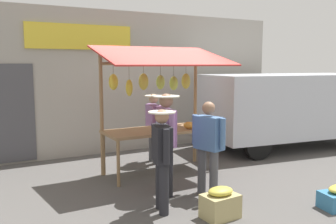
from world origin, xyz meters
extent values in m
plane|color=#514F4C|center=(0.00, 0.00, 0.00)|extent=(40.00, 40.00, 0.00)
cube|color=#9E998E|center=(0.00, -2.20, 1.70)|extent=(9.00, 0.25, 3.40)
cube|color=yellow|center=(0.96, -2.06, 2.75)|extent=(2.40, 0.06, 0.56)
cube|color=olive|center=(0.00, 0.00, 0.85)|extent=(2.20, 0.90, 0.05)
cylinder|color=olive|center=(1.04, 0.39, 0.41)|extent=(0.06, 0.06, 0.83)
cylinder|color=olive|center=(-1.04, 0.39, 0.41)|extent=(0.06, 0.06, 0.83)
cylinder|color=olive|center=(1.04, -0.39, 0.41)|extent=(0.06, 0.06, 0.83)
cylinder|color=olive|center=(-1.04, -0.39, 0.41)|extent=(0.06, 0.06, 0.83)
cylinder|color=olive|center=(1.06, -0.40, 1.18)|extent=(0.07, 0.07, 2.35)
cylinder|color=olive|center=(-1.06, -0.40, 1.18)|extent=(0.07, 0.07, 2.35)
cylinder|color=olive|center=(0.00, -0.40, 2.15)|extent=(2.12, 0.06, 0.06)
cube|color=#B72D28|center=(0.00, 0.15, 2.30)|extent=(2.50, 1.46, 0.39)
cylinder|color=brown|center=(-0.78, -0.34, 2.05)|extent=(0.01, 0.01, 0.20)
ellipsoid|color=gold|center=(-0.78, -0.34, 1.78)|extent=(0.23, 0.21, 0.33)
cylinder|color=brown|center=(-0.50, -0.37, 2.02)|extent=(0.01, 0.01, 0.26)
ellipsoid|color=#B2CC4C|center=(-0.50, -0.37, 1.75)|extent=(0.23, 0.23, 0.29)
cylinder|color=brown|center=(-0.19, -0.36, 2.04)|extent=(0.01, 0.01, 0.23)
ellipsoid|color=#B2CC4C|center=(-0.19, -0.36, 1.77)|extent=(0.26, 0.28, 0.29)
cylinder|color=brown|center=(0.17, -0.40, 2.06)|extent=(0.01, 0.01, 0.19)
ellipsoid|color=gold|center=(0.17, -0.40, 1.79)|extent=(0.25, 0.24, 0.34)
cylinder|color=brown|center=(0.49, -0.37, 2.00)|extent=(0.01, 0.01, 0.31)
ellipsoid|color=yellow|center=(0.49, -0.37, 1.68)|extent=(0.21, 0.21, 0.33)
cylinder|color=brown|center=(0.82, -0.38, 2.05)|extent=(0.01, 0.01, 0.19)
ellipsoid|color=yellow|center=(0.82, -0.38, 1.80)|extent=(0.27, 0.27, 0.31)
ellipsoid|color=orange|center=(-0.49, 0.25, 0.95)|extent=(0.24, 0.26, 0.14)
sphere|color=#729E4C|center=(-0.95, 0.10, 0.98)|extent=(0.20, 0.20, 0.20)
cylinder|color=#4C4C51|center=(-0.24, -0.87, 0.37)|extent=(0.14, 0.14, 0.74)
cylinder|color=#4C4C51|center=(-0.21, -0.63, 0.37)|extent=(0.14, 0.14, 0.74)
cube|color=#93669E|center=(-0.22, -0.75, 1.01)|extent=(0.27, 0.47, 0.53)
cylinder|color=#93669E|center=(-0.25, -1.03, 1.03)|extent=(0.09, 0.09, 0.49)
cylinder|color=#93669E|center=(-0.19, -0.47, 1.03)|extent=(0.09, 0.09, 0.49)
sphere|color=tan|center=(-0.22, -0.75, 1.40)|extent=(0.20, 0.20, 0.20)
cylinder|color=beige|center=(-0.22, -0.75, 1.47)|extent=(0.39, 0.39, 0.02)
cylinder|color=#232328|center=(0.50, 1.24, 0.41)|extent=(0.14, 0.14, 0.83)
cylinder|color=#232328|center=(0.44, 0.97, 0.41)|extent=(0.14, 0.14, 0.83)
cube|color=#93669E|center=(0.47, 1.10, 1.12)|extent=(0.33, 0.54, 0.59)
cylinder|color=#93669E|center=(0.54, 1.40, 1.14)|extent=(0.09, 0.09, 0.54)
cylinder|color=#93669E|center=(0.40, 0.80, 1.14)|extent=(0.09, 0.09, 0.54)
sphere|color=#8C664C|center=(0.47, 1.10, 1.56)|extent=(0.23, 0.23, 0.23)
cylinder|color=beige|center=(0.47, 1.10, 1.63)|extent=(0.43, 0.43, 0.02)
cylinder|color=#4C4C51|center=(-0.13, 1.59, 0.38)|extent=(0.14, 0.14, 0.76)
cylinder|color=#4C4C51|center=(-0.07, 1.35, 0.38)|extent=(0.14, 0.14, 0.76)
cube|color=#476B9E|center=(-0.10, 1.47, 1.04)|extent=(0.33, 0.50, 0.54)
cylinder|color=#476B9E|center=(-0.18, 1.75, 1.06)|extent=(0.09, 0.09, 0.50)
cylinder|color=#476B9E|center=(-0.03, 1.19, 1.06)|extent=(0.09, 0.09, 0.50)
sphere|color=#8C664C|center=(-0.10, 1.47, 1.44)|extent=(0.21, 0.21, 0.21)
cylinder|color=#232328|center=(0.91, 1.84, 0.37)|extent=(0.14, 0.14, 0.75)
cylinder|color=#232328|center=(0.85, 1.61, 0.37)|extent=(0.14, 0.14, 0.75)
cube|color=black|center=(0.88, 1.73, 1.01)|extent=(0.33, 0.49, 0.53)
cylinder|color=black|center=(0.96, 2.00, 1.03)|extent=(0.09, 0.09, 0.49)
cylinder|color=black|center=(0.80, 1.45, 1.03)|extent=(0.09, 0.09, 0.49)
sphere|color=#A87A5B|center=(0.88, 1.73, 1.41)|extent=(0.20, 0.20, 0.20)
cylinder|color=beige|center=(0.88, 1.73, 1.47)|extent=(0.39, 0.39, 0.02)
cube|color=silver|center=(-3.98, -0.46, 1.10)|extent=(4.61, 2.42, 1.55)
cube|color=black|center=(-2.67, -0.64, 1.38)|extent=(1.64, 1.99, 0.68)
cylinder|color=black|center=(-2.38, 0.16, 0.33)|extent=(0.68, 0.27, 0.66)
cylinder|color=black|center=(-2.61, -1.49, 0.33)|extent=(0.68, 0.27, 0.66)
cylinder|color=black|center=(-5.57, -1.09, 0.33)|extent=(0.68, 0.27, 0.66)
cube|color=tan|center=(0.27, 2.32, 0.17)|extent=(0.52, 0.39, 0.34)
ellipsoid|color=gold|center=(0.27, 2.32, 0.39)|extent=(0.38, 0.27, 0.12)
camera|label=1|loc=(3.29, 6.29, 2.15)|focal=39.36mm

